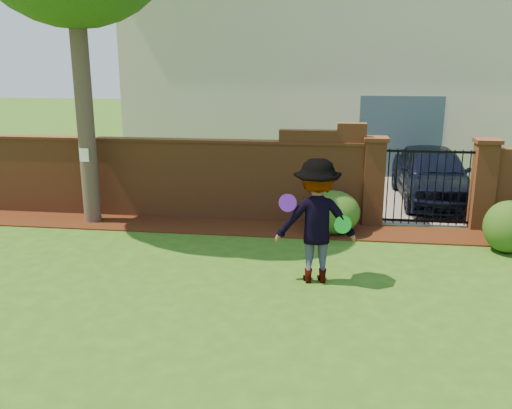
# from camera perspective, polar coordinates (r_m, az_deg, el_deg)

# --- Properties ---
(ground) EXTENTS (80.00, 80.00, 0.01)m
(ground) POSITION_cam_1_polar(r_m,az_deg,el_deg) (8.34, -3.08, -9.44)
(ground) COLOR #2D5916
(ground) RESTS_ON ground
(mulch_bed) EXTENTS (11.10, 1.08, 0.03)m
(mulch_bed) POSITION_cam_1_polar(r_m,az_deg,el_deg) (11.58, -4.63, -2.30)
(mulch_bed) COLOR #341609
(mulch_bed) RESTS_ON ground
(brick_wall) EXTENTS (8.70, 0.31, 2.16)m
(brick_wall) POSITION_cam_1_polar(r_m,az_deg,el_deg) (12.23, -8.93, 2.92)
(brick_wall) COLOR brown
(brick_wall) RESTS_ON ground
(pillar_left) EXTENTS (0.50, 0.50, 1.88)m
(pillar_left) POSITION_cam_1_polar(r_m,az_deg,el_deg) (11.76, 12.16, 2.42)
(pillar_left) COLOR brown
(pillar_left) RESTS_ON ground
(pillar_right) EXTENTS (0.50, 0.50, 1.88)m
(pillar_right) POSITION_cam_1_polar(r_m,az_deg,el_deg) (12.13, 22.57, 1.99)
(pillar_right) COLOR brown
(pillar_right) RESTS_ON ground
(iron_gate) EXTENTS (1.78, 0.03, 1.60)m
(iron_gate) POSITION_cam_1_polar(r_m,az_deg,el_deg) (11.92, 17.41, 1.73)
(iron_gate) COLOR black
(iron_gate) RESTS_ON ground
(driveway) EXTENTS (3.20, 8.00, 0.01)m
(driveway) POSITION_cam_1_polar(r_m,az_deg,el_deg) (15.96, 14.90, 2.01)
(driveway) COLOR slate
(driveway) RESTS_ON ground
(house) EXTENTS (12.40, 6.40, 6.30)m
(house) POSITION_cam_1_polar(r_m,az_deg,el_deg) (19.46, 6.59, 14.03)
(house) COLOR beige
(house) RESTS_ON ground
(car) EXTENTS (1.70, 4.09, 1.39)m
(car) POSITION_cam_1_polar(r_m,az_deg,el_deg) (13.96, 18.06, 2.86)
(car) COLOR black
(car) RESTS_ON ground
(paper_notice) EXTENTS (0.20, 0.01, 0.28)m
(paper_notice) POSITION_cam_1_polar(r_m,az_deg,el_deg) (11.96, -17.47, 4.94)
(paper_notice) COLOR white
(paper_notice) RESTS_ON tree
(shrub_left) EXTENTS (1.07, 1.07, 0.88)m
(shrub_left) POSITION_cam_1_polar(r_m,az_deg,el_deg) (11.14, 8.06, -0.81)
(shrub_left) COLOR #1C4815
(shrub_left) RESTS_ON ground
(shrub_middle) EXTENTS (0.87, 0.87, 0.96)m
(shrub_middle) POSITION_cam_1_polar(r_m,az_deg,el_deg) (10.96, 24.78, -2.12)
(shrub_middle) COLOR #1C4815
(shrub_middle) RESTS_ON ground
(man) EXTENTS (1.37, 0.91, 1.97)m
(man) POSITION_cam_1_polar(r_m,az_deg,el_deg) (8.55, 6.28, -1.80)
(man) COLOR gray
(man) RESTS_ON ground
(frisbee_purple) EXTENTS (0.29, 0.15, 0.27)m
(frisbee_purple) POSITION_cam_1_polar(r_m,az_deg,el_deg) (8.31, 3.32, 0.17)
(frisbee_purple) COLOR #6A1EBC
(frisbee_purple) RESTS_ON man
(frisbee_green) EXTENTS (0.29, 0.15, 0.28)m
(frisbee_green) POSITION_cam_1_polar(r_m,az_deg,el_deg) (8.48, 9.01, -2.06)
(frisbee_green) COLOR green
(frisbee_green) RESTS_ON man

